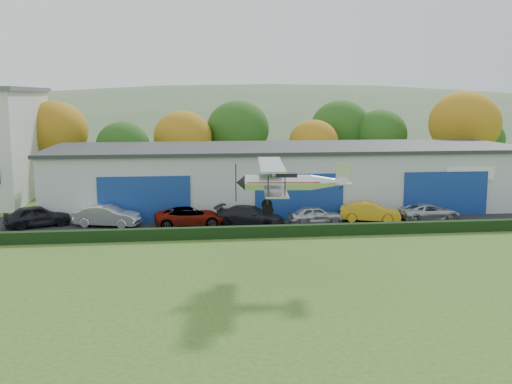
{
  "coord_description": "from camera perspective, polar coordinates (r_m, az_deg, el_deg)",
  "views": [
    {
      "loc": [
        -4.05,
        -24.54,
        9.68
      ],
      "look_at": [
        0.22,
        10.82,
        4.02
      ],
      "focal_mm": 42.92,
      "sensor_mm": 36.0,
      "label": 1
    }
  ],
  "objects": [
    {
      "name": "car_5",
      "position": [
        47.81,
        10.61,
        -1.83
      ],
      "size": [
        4.85,
        2.86,
        1.51
      ],
      "primitive_type": "imported",
      "rotation": [
        0.0,
        0.0,
        1.28
      ],
      "color": "gold",
      "rests_on": "apron"
    },
    {
      "name": "ground",
      "position": [
        26.69,
        2.36,
        -12.25
      ],
      "size": [
        300.0,
        300.0,
        0.0
      ],
      "primitive_type": "plane",
      "color": "#355E1D",
      "rests_on": "ground"
    },
    {
      "name": "apron",
      "position": [
        47.09,
        1.87,
        -2.81
      ],
      "size": [
        48.0,
        9.0,
        0.05
      ],
      "primitive_type": "cube",
      "color": "black",
      "rests_on": "ground"
    },
    {
      "name": "car_3",
      "position": [
        45.42,
        -0.53,
        -2.25
      ],
      "size": [
        5.56,
        3.94,
        1.49
      ],
      "primitive_type": "imported",
      "rotation": [
        0.0,
        0.0,
        1.17
      ],
      "color": "black",
      "rests_on": "apron"
    },
    {
      "name": "tree_belt",
      "position": [
        65.48,
        -2.59,
        5.45
      ],
      "size": [
        75.7,
        13.22,
        10.12
      ],
      "color": "#3D2614",
      "rests_on": "ground"
    },
    {
      "name": "car_1",
      "position": [
        46.6,
        -13.69,
        -2.16
      ],
      "size": [
        5.11,
        2.93,
        1.59
      ],
      "primitive_type": "imported",
      "rotation": [
        0.0,
        0.0,
        1.3
      ],
      "color": "silver",
      "rests_on": "apron"
    },
    {
      "name": "biplane",
      "position": [
        32.89,
        3.0,
        1.04
      ],
      "size": [
        6.25,
        7.18,
        2.67
      ],
      "rotation": [
        0.0,
        0.0,
        -0.11
      ],
      "color": "silver"
    },
    {
      "name": "car_0",
      "position": [
        48.0,
        -19.71,
        -2.11
      ],
      "size": [
        5.08,
        3.54,
        1.61
      ],
      "primitive_type": "imported",
      "rotation": [
        0.0,
        0.0,
        1.96
      ],
      "color": "black",
      "rests_on": "apron"
    },
    {
      "name": "car_6",
      "position": [
        49.24,
        15.86,
        -1.82
      ],
      "size": [
        4.97,
        2.68,
        1.32
      ],
      "primitive_type": "imported",
      "rotation": [
        0.0,
        0.0,
        1.67
      ],
      "color": "silver",
      "rests_on": "apron"
    },
    {
      "name": "car_4",
      "position": [
        46.29,
        5.55,
        -2.14
      ],
      "size": [
        4.23,
        2.07,
        1.39
      ],
      "primitive_type": "imported",
      "rotation": [
        0.0,
        0.0,
        1.68
      ],
      "color": "silver",
      "rests_on": "apron"
    },
    {
      "name": "distant_hills",
      "position": [
        166.11,
        -6.93,
        1.1
      ],
      "size": [
        430.0,
        196.0,
        56.0
      ],
      "color": "#4C6642",
      "rests_on": "ground"
    },
    {
      "name": "hangar",
      "position": [
        53.76,
        2.87,
        1.51
      ],
      "size": [
        40.6,
        12.6,
        5.3
      ],
      "color": "#B2B7BC",
      "rests_on": "ground"
    },
    {
      "name": "hedge",
      "position": [
        42.38,
        2.86,
        -3.63
      ],
      "size": [
        46.0,
        0.6,
        0.8
      ],
      "primitive_type": "cube",
      "color": "black",
      "rests_on": "ground"
    },
    {
      "name": "car_2",
      "position": [
        45.56,
        -6.2,
        -2.31
      ],
      "size": [
        5.42,
        2.96,
        1.44
      ],
      "primitive_type": "imported",
      "rotation": [
        0.0,
        0.0,
        1.69
      ],
      "color": "gray",
      "rests_on": "apron"
    }
  ]
}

